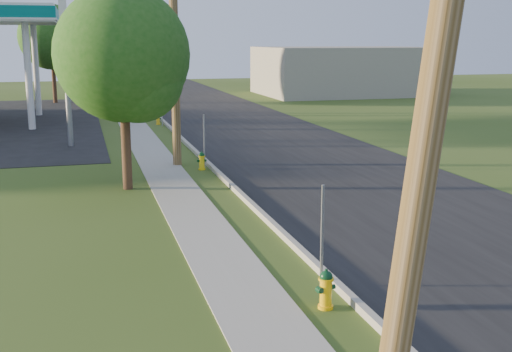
{
  "coord_description": "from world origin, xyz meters",
  "views": [
    {
      "loc": [
        -4.01,
        -6.62,
        4.64
      ],
      "look_at": [
        0.0,
        8.0,
        1.4
      ],
      "focal_mm": 45.0,
      "sensor_mm": 36.0,
      "label": 1
    }
  ],
  "objects_px": {
    "utility_pole_near": "(444,22)",
    "tree_lot": "(53,40)",
    "utility_pole_far": "(133,37)",
    "price_pylon": "(63,20)",
    "tree_verge": "(126,60)",
    "hydrant_mid": "(202,161)",
    "utility_pole_mid": "(174,30)",
    "hydrant_near": "(326,289)",
    "hydrant_far": "(158,119)"
  },
  "relations": [
    {
      "from": "tree_verge",
      "to": "hydrant_mid",
      "type": "xyz_separation_m",
      "value": [
        2.72,
        2.45,
        -3.69
      ]
    },
    {
      "from": "utility_pole_mid",
      "to": "tree_verge",
      "type": "relative_size",
      "value": 1.57
    },
    {
      "from": "price_pylon",
      "to": "utility_pole_mid",
      "type": "bearing_deg",
      "value": -54.66
    },
    {
      "from": "utility_pole_far",
      "to": "hydrant_near",
      "type": "relative_size",
      "value": 13.02
    },
    {
      "from": "utility_pole_mid",
      "to": "utility_pole_far",
      "type": "distance_m",
      "value": 18.0
    },
    {
      "from": "utility_pole_near",
      "to": "hydrant_near",
      "type": "xyz_separation_m",
      "value": [
        0.56,
        4.23,
        -4.45
      ]
    },
    {
      "from": "price_pylon",
      "to": "hydrant_mid",
      "type": "height_order",
      "value": "price_pylon"
    },
    {
      "from": "tree_lot",
      "to": "hydrant_mid",
      "type": "height_order",
      "value": "tree_lot"
    },
    {
      "from": "price_pylon",
      "to": "utility_pole_near",
      "type": "bearing_deg",
      "value": -80.58
    },
    {
      "from": "utility_pole_near",
      "to": "tree_lot",
      "type": "distance_m",
      "value": 44.62
    },
    {
      "from": "price_pylon",
      "to": "hydrant_near",
      "type": "bearing_deg",
      "value": -76.96
    },
    {
      "from": "tree_lot",
      "to": "hydrant_mid",
      "type": "distance_m",
      "value": 28.37
    },
    {
      "from": "utility_pole_far",
      "to": "price_pylon",
      "type": "bearing_deg",
      "value": -107.33
    },
    {
      "from": "tree_lot",
      "to": "hydrant_mid",
      "type": "bearing_deg",
      "value": -78.06
    },
    {
      "from": "utility_pole_far",
      "to": "tree_verge",
      "type": "bearing_deg",
      "value": -95.29
    },
    {
      "from": "price_pylon",
      "to": "hydrant_far",
      "type": "bearing_deg",
      "value": 54.51
    },
    {
      "from": "utility_pole_near",
      "to": "utility_pole_mid",
      "type": "bearing_deg",
      "value": 90.0
    },
    {
      "from": "price_pylon",
      "to": "hydrant_far",
      "type": "distance_m",
      "value": 9.45
    },
    {
      "from": "utility_pole_far",
      "to": "tree_verge",
      "type": "distance_m",
      "value": 21.66
    },
    {
      "from": "hydrant_far",
      "to": "hydrant_mid",
      "type": "bearing_deg",
      "value": -89.95
    },
    {
      "from": "utility_pole_far",
      "to": "hydrant_near",
      "type": "xyz_separation_m",
      "value": [
        0.56,
        -31.77,
        -4.45
      ]
    },
    {
      "from": "price_pylon",
      "to": "tree_verge",
      "type": "xyz_separation_m",
      "value": [
        1.9,
        -9.05,
        -1.41
      ]
    },
    {
      "from": "hydrant_near",
      "to": "price_pylon",
      "type": "bearing_deg",
      "value": 103.04
    },
    {
      "from": "hydrant_mid",
      "to": "hydrant_far",
      "type": "xyz_separation_m",
      "value": [
        -0.01,
        13.08,
        -0.01
      ]
    },
    {
      "from": "utility_pole_mid",
      "to": "tree_lot",
      "type": "xyz_separation_m",
      "value": [
        -5.07,
        26.33,
        -0.34
      ]
    },
    {
      "from": "utility_pole_mid",
      "to": "hydrant_near",
      "type": "relative_size",
      "value": 13.42
    },
    {
      "from": "price_pylon",
      "to": "hydrant_far",
      "type": "xyz_separation_m",
      "value": [
        4.62,
        6.48,
        -5.11
      ]
    },
    {
      "from": "utility_pole_near",
      "to": "price_pylon",
      "type": "relative_size",
      "value": 1.38
    },
    {
      "from": "tree_verge",
      "to": "hydrant_mid",
      "type": "relative_size",
      "value": 9.28
    },
    {
      "from": "hydrant_near",
      "to": "utility_pole_mid",
      "type": "bearing_deg",
      "value": 92.34
    },
    {
      "from": "tree_verge",
      "to": "hydrant_near",
      "type": "height_order",
      "value": "tree_verge"
    },
    {
      "from": "price_pylon",
      "to": "tree_lot",
      "type": "height_order",
      "value": "tree_lot"
    },
    {
      "from": "utility_pole_mid",
      "to": "tree_lot",
      "type": "relative_size",
      "value": 1.37
    },
    {
      "from": "tree_verge",
      "to": "utility_pole_mid",
      "type": "bearing_deg",
      "value": 60.67
    },
    {
      "from": "hydrant_near",
      "to": "hydrant_mid",
      "type": "height_order",
      "value": "hydrant_near"
    },
    {
      "from": "price_pylon",
      "to": "hydrant_mid",
      "type": "distance_m",
      "value": 9.55
    },
    {
      "from": "utility_pole_far",
      "to": "tree_lot",
      "type": "height_order",
      "value": "utility_pole_far"
    },
    {
      "from": "utility_pole_near",
      "to": "hydrant_near",
      "type": "relative_size",
      "value": 12.98
    },
    {
      "from": "tree_lot",
      "to": "hydrant_near",
      "type": "height_order",
      "value": "tree_lot"
    },
    {
      "from": "hydrant_near",
      "to": "hydrant_mid",
      "type": "relative_size",
      "value": 1.08
    },
    {
      "from": "hydrant_mid",
      "to": "price_pylon",
      "type": "bearing_deg",
      "value": 125.01
    },
    {
      "from": "tree_lot",
      "to": "hydrant_far",
      "type": "distance_m",
      "value": 16.07
    },
    {
      "from": "utility_pole_near",
      "to": "tree_verge",
      "type": "distance_m",
      "value": 14.61
    },
    {
      "from": "utility_pole_mid",
      "to": "hydrant_near",
      "type": "distance_m",
      "value": 14.53
    },
    {
      "from": "tree_lot",
      "to": "utility_pole_near",
      "type": "bearing_deg",
      "value": -83.47
    },
    {
      "from": "utility_pole_near",
      "to": "hydrant_mid",
      "type": "height_order",
      "value": "utility_pole_near"
    },
    {
      "from": "utility_pole_mid",
      "to": "price_pylon",
      "type": "relative_size",
      "value": 1.43
    },
    {
      "from": "utility_pole_near",
      "to": "hydrant_far",
      "type": "xyz_separation_m",
      "value": [
        0.72,
        29.98,
        -4.48
      ]
    },
    {
      "from": "utility_pole_near",
      "to": "tree_lot",
      "type": "height_order",
      "value": "utility_pole_near"
    },
    {
      "from": "price_pylon",
      "to": "tree_verge",
      "type": "relative_size",
      "value": 1.1
    }
  ]
}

